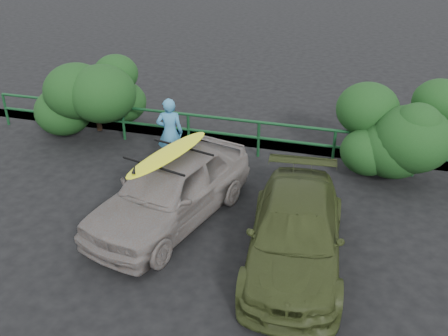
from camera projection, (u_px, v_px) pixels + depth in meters
The scene contains 9 objects.
ground at pixel (150, 260), 9.64m from camera, with size 80.00×80.00×0.00m, color black.
guardrail at pixel (223, 135), 13.65m from camera, with size 14.00×0.08×1.04m, color #124120, non-canonical shape.
shrub_left at pixel (73, 94), 14.93m from camera, with size 3.20×2.40×2.14m, color #183F17, non-canonical shape.
shrub_right at pixel (419, 125), 12.52m from camera, with size 3.20×2.40×2.37m, color #183F17, non-canonical shape.
sedan at pixel (171, 189), 10.55m from camera, with size 1.77×4.41×1.50m, color slate.
olive_vehicle at pixel (295, 233), 9.34m from camera, with size 1.75×4.30×1.25m, color #313B1A.
man at pixel (170, 133), 12.76m from camera, with size 0.67×0.44×1.85m, color teal.
roof_rack at pixel (169, 156), 10.19m from camera, with size 1.53×1.07×0.05m, color black, non-canonical shape.
surfboard at pixel (169, 154), 10.16m from camera, with size 0.53×2.57×0.08m, color yellow.
Camera 1 is at (3.54, -7.00, 6.05)m, focal length 40.00 mm.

